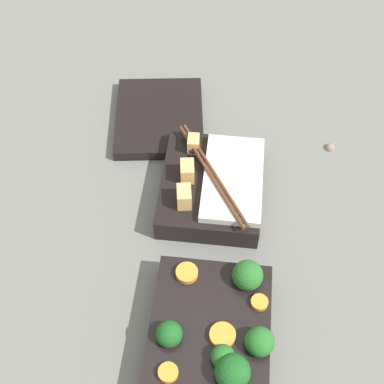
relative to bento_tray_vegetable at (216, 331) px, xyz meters
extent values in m
plane|color=slate|center=(0.13, 0.01, -0.03)|extent=(3.00, 3.00, 0.00)
cube|color=black|center=(0.00, 0.00, -0.01)|extent=(0.19, 0.15, 0.04)
sphere|color=#236023|center=(-0.04, -0.01, 0.02)|extent=(0.03, 0.03, 0.03)
sphere|color=#236023|center=(0.07, -0.03, 0.02)|extent=(0.04, 0.04, 0.04)
sphere|color=#19511E|center=(-0.06, -0.02, 0.03)|extent=(0.04, 0.04, 0.04)
sphere|color=#236023|center=(-0.02, -0.05, 0.02)|extent=(0.04, 0.04, 0.04)
sphere|color=#19511E|center=(-0.02, 0.06, 0.02)|extent=(0.03, 0.03, 0.03)
cylinder|color=orange|center=(0.04, -0.05, 0.02)|extent=(0.02, 0.02, 0.01)
cylinder|color=orange|center=(0.07, 0.05, 0.02)|extent=(0.04, 0.04, 0.01)
cylinder|color=orange|center=(-0.07, 0.05, 0.02)|extent=(0.03, 0.03, 0.01)
cylinder|color=orange|center=(-0.01, -0.01, 0.02)|extent=(0.05, 0.05, 0.01)
cube|color=black|center=(0.24, 0.03, -0.01)|extent=(0.19, 0.15, 0.04)
cube|color=silver|center=(0.24, 0.00, 0.02)|extent=(0.16, 0.09, 0.01)
cube|color=#EAB266|center=(0.19, 0.06, 0.03)|extent=(0.03, 0.03, 0.03)
cube|color=#EAB266|center=(0.24, 0.06, 0.03)|extent=(0.03, 0.02, 0.03)
cube|color=#EAB266|center=(0.29, 0.06, 0.03)|extent=(0.03, 0.02, 0.03)
sphere|color=#4C1E4C|center=(0.29, 0.06, 0.02)|extent=(0.02, 0.02, 0.02)
cylinder|color=#56331E|center=(0.24, 0.02, 0.03)|extent=(0.19, 0.12, 0.01)
cylinder|color=#56331E|center=(0.23, 0.03, 0.03)|extent=(0.19, 0.12, 0.01)
cube|color=black|center=(0.39, 0.13, -0.02)|extent=(0.20, 0.17, 0.02)
sphere|color=#7A6B5B|center=(0.36, -0.16, -0.02)|extent=(0.02, 0.02, 0.02)
camera|label=1|loc=(-0.27, 0.00, 0.66)|focal=50.00mm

